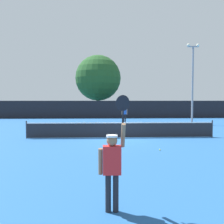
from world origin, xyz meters
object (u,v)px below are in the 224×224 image
Objects in this scene: large_tree at (98,78)px; parked_car_near at (149,110)px; player_receiving at (125,112)px; player_serving at (112,161)px; light_pole at (193,78)px; tennis_ball at (160,150)px.

large_tree is 2.02× the size of parked_car_near.
player_receiving is 12.62m from large_tree.
parked_car_near is at bearing 15.37° from large_tree.
player_serving is 0.57× the size of parked_car_near.
player_receiving is 7.39m from light_pole.
tennis_ball is 26.42m from large_tree.
player_receiving is 25.09× the size of tennis_ball.
parked_car_near is (4.83, 27.84, 0.74)m from tennis_ball.
large_tree reaches higher than tennis_ball.
large_tree reaches higher than parked_car_near.
player_receiving is at bearing -76.14° from large_tree.
parked_car_near is at bearing 93.83° from light_pole.
large_tree is at bearing 96.99° from tennis_ball.
light_pole is at bearing -56.59° from large_tree.
player_receiving is 14.23m from tennis_ball.
tennis_ball is 0.01× the size of light_pole.
large_tree is at bearing -170.77° from parked_car_near.
light_pole is at bearing -92.30° from parked_car_near.
tennis_ball is (2.50, 6.26, -1.05)m from player_serving.
light_pole is 0.86× the size of large_tree.
player_receiving is at bearing 83.92° from player_serving.
player_serving is 36.39× the size of tennis_ball.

